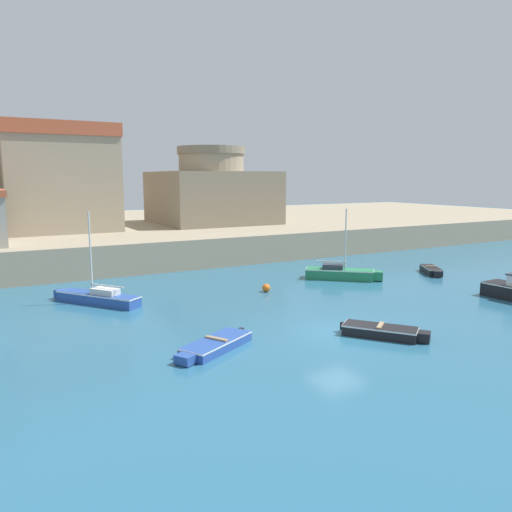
{
  "coord_description": "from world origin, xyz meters",
  "views": [
    {
      "loc": [
        -14.88,
        -18.58,
        7.48
      ],
      "look_at": [
        2.03,
        11.83,
        2.0
      ],
      "focal_mm": 35.0,
      "sensor_mm": 36.0,
      "label": 1
    }
  ],
  "objects": [
    {
      "name": "quay_seawall",
      "position": [
        0.0,
        38.83,
        1.24
      ],
      "size": [
        120.0,
        40.0,
        2.48
      ],
      "primitive_type": "cube",
      "color": "gray",
      "rests_on": "ground"
    },
    {
      "name": "dinghy_black_2",
      "position": [
        1.44,
        -1.58,
        0.28
      ],
      "size": [
        3.17,
        3.75,
        0.59
      ],
      "color": "black",
      "rests_on": "ground"
    },
    {
      "name": "sailboat_green_0",
      "position": [
        8.32,
        10.15,
        0.47
      ],
      "size": [
        4.95,
        4.59,
        5.26
      ],
      "color": "#237A4C",
      "rests_on": "ground"
    },
    {
      "name": "ground_plane",
      "position": [
        0.0,
        0.0,
        0.0
      ],
      "size": [
        200.0,
        200.0,
        0.0
      ],
      "primitive_type": "plane",
      "color": "#28607F"
    },
    {
      "name": "fortress",
      "position": [
        8.0,
        32.74,
        5.78
      ],
      "size": [
        11.98,
        11.98,
        8.34
      ],
      "color": "gray",
      "rests_on": "quay_seawall"
    },
    {
      "name": "mooring_buoy",
      "position": [
        1.37,
        9.26,
        0.27
      ],
      "size": [
        0.54,
        0.54,
        0.54
      ],
      "primitive_type": "sphere",
      "color": "orange",
      "rests_on": "ground"
    },
    {
      "name": "dinghy_black_4",
      "position": [
        15.89,
        8.38,
        0.3
      ],
      "size": [
        2.37,
        3.18,
        0.62
      ],
      "color": "black",
      "rests_on": "ground"
    },
    {
      "name": "church",
      "position": [
        -9.26,
        35.28,
        8.19
      ],
      "size": [
        14.85,
        16.35,
        17.16
      ],
      "color": "gray",
      "rests_on": "quay_seawall"
    },
    {
      "name": "dinghy_blue_5",
      "position": [
        -6.27,
        0.63,
        0.24
      ],
      "size": [
        4.26,
        3.0,
        0.52
      ],
      "color": "#284C9E",
      "rests_on": "ground"
    },
    {
      "name": "sailboat_blue_3",
      "position": [
        -9.06,
        11.45,
        0.42
      ],
      "size": [
        4.3,
        5.47,
        5.54
      ],
      "color": "#284C9E",
      "rests_on": "ground"
    }
  ]
}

